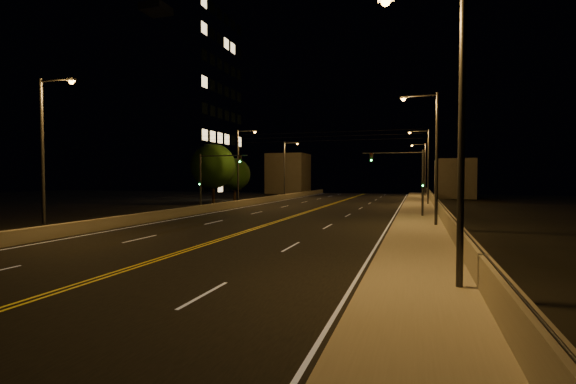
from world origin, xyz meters
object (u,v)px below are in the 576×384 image
(streetlight_6, at_px, (286,166))
(traffic_signal_right, at_px, (410,175))
(streetlight_5, at_px, (240,162))
(tree_1, at_px, (235,174))
(streetlight_3, at_px, (424,166))
(traffic_signal_left, at_px, (210,175))
(streetlight_1, at_px, (432,151))
(streetlight_0, at_px, (452,117))
(tree_0, at_px, (213,166))
(building_tower, at_px, (157,106))
(streetlight_4, at_px, (46,146))
(streetlight_2, at_px, (426,162))

(streetlight_6, height_order, traffic_signal_right, streetlight_6)
(streetlight_5, xyz_separation_m, tree_1, (-4.75, 8.74, -1.39))
(streetlight_3, relative_size, traffic_signal_left, 1.59)
(streetlight_1, relative_size, tree_1, 1.48)
(streetlight_0, distance_m, tree_0, 43.93)
(building_tower, bearing_deg, tree_1, -15.54)
(streetlight_0, distance_m, streetlight_3, 61.25)
(tree_0, bearing_deg, traffic_signal_right, -25.94)
(streetlight_0, relative_size, traffic_signal_right, 1.59)
(streetlight_1, height_order, building_tower, building_tower)
(streetlight_0, bearing_deg, streetlight_4, 165.17)
(streetlight_1, bearing_deg, streetlight_0, -90.00)
(streetlight_5, height_order, traffic_signal_left, streetlight_5)
(traffic_signal_left, bearing_deg, streetlight_4, -93.75)
(traffic_signal_right, bearing_deg, traffic_signal_left, 180.00)
(streetlight_0, bearing_deg, streetlight_1, 90.00)
(traffic_signal_right, bearing_deg, streetlight_6, 125.14)
(traffic_signal_right, bearing_deg, streetlight_4, -138.39)
(building_tower, distance_m, tree_1, 19.98)
(traffic_signal_left, bearing_deg, streetlight_0, -49.00)
(traffic_signal_right, bearing_deg, building_tower, 150.40)
(streetlight_6, bearing_deg, tree_1, -116.24)
(streetlight_4, height_order, tree_1, streetlight_4)
(streetlight_2, relative_size, streetlight_6, 1.00)
(building_tower, xyz_separation_m, tree_1, (15.88, -4.42, -11.28))
(streetlight_1, bearing_deg, tree_0, 144.47)
(streetlight_3, distance_m, streetlight_4, 59.56)
(streetlight_5, height_order, tree_1, streetlight_5)
(streetlight_2, relative_size, building_tower, 0.29)
(traffic_signal_left, xyz_separation_m, tree_1, (-5.91, 18.61, 0.24))
(tree_1, bearing_deg, tree_0, -89.56)
(traffic_signal_right, height_order, building_tower, building_tower)
(streetlight_2, bearing_deg, streetlight_4, -122.37)
(streetlight_0, xyz_separation_m, streetlight_4, (-21.45, 5.68, 0.00))
(streetlight_2, xyz_separation_m, tree_1, (-26.20, 2.44, -1.39))
(streetlight_2, bearing_deg, tree_1, 174.68)
(traffic_signal_right, bearing_deg, streetlight_5, 153.61)
(streetlight_2, relative_size, streetlight_5, 1.00)
(traffic_signal_right, relative_size, traffic_signal_left, 1.00)
(streetlight_0, bearing_deg, building_tower, 132.23)
(tree_0, bearing_deg, streetlight_6, 73.90)
(streetlight_2, height_order, traffic_signal_right, streetlight_2)
(streetlight_1, bearing_deg, streetlight_5, 142.30)
(streetlight_6, height_order, tree_0, streetlight_6)
(building_tower, relative_size, tree_1, 5.06)
(traffic_signal_left, bearing_deg, tree_0, 116.11)
(streetlight_5, xyz_separation_m, tree_0, (-4.70, 2.09, -0.38))
(streetlight_2, bearing_deg, streetlight_6, 150.60)
(streetlight_5, distance_m, traffic_signal_left, 10.07)
(streetlight_0, relative_size, streetlight_3, 1.00)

